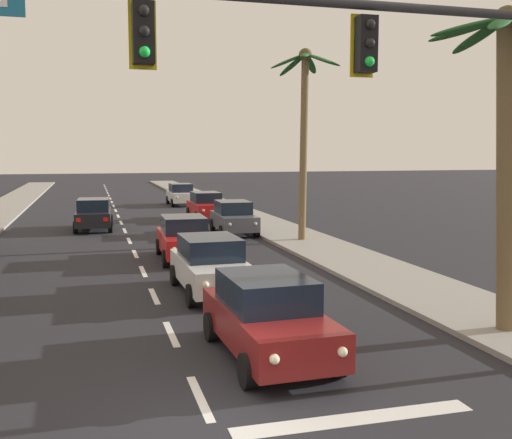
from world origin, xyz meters
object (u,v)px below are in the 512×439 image
traffic_signal_mast (372,87)px  sedan_parked_far_kerb (181,194)px  palm_right_nearest (506,117)px  sedan_third_in_queue (211,265)px  sedan_parked_nearest_kerb (233,217)px  palm_right_second (305,109)px  sedan_fifth_in_queue (184,238)px  sedan_oncoming_far (94,214)px  sedan_parked_mid_kerb (206,205)px  sedan_lead_at_stop_bar (268,316)px

traffic_signal_mast → sedan_parked_far_kerb: 37.71m
palm_right_nearest → sedan_third_in_queue: bearing=133.3°
sedan_third_in_queue → sedan_parked_nearest_kerb: size_ratio=1.00×
sedan_parked_nearest_kerb → palm_right_second: palm_right_second is taller
palm_right_nearest → sedan_fifth_in_queue: bearing=114.9°
traffic_signal_mast → sedan_oncoming_far: 24.59m
sedan_parked_mid_kerb → sedan_parked_nearest_kerb: bearing=-89.3°
sedan_fifth_in_queue → sedan_parked_mid_kerb: size_ratio=1.01×
palm_right_nearest → palm_right_second: palm_right_second is taller
sedan_lead_at_stop_bar → sedan_parked_nearest_kerb: bearing=78.9°
sedan_oncoming_far → palm_right_second: bearing=-37.6°
traffic_signal_mast → sedan_parked_nearest_kerb: bearing=83.4°
palm_right_second → palm_right_nearest: bearing=-92.4°
sedan_lead_at_stop_bar → sedan_fifth_in_queue: bearing=89.7°
palm_right_second → sedan_parked_nearest_kerb: bearing=124.6°
sedan_third_in_queue → sedan_lead_at_stop_bar: bearing=-89.7°
sedan_third_in_queue → sedan_parked_mid_kerb: same height
sedan_parked_far_kerb → sedan_third_in_queue: bearing=-96.7°
sedan_fifth_in_queue → sedan_parked_nearest_kerb: size_ratio=1.00×
sedan_third_in_queue → sedan_parked_far_kerb: (3.46, 29.60, 0.00)m
sedan_lead_at_stop_bar → palm_right_nearest: 6.81m
sedan_third_in_queue → sedan_parked_mid_kerb: size_ratio=1.00×
traffic_signal_mast → sedan_fifth_in_queue: 14.35m
sedan_parked_nearest_kerb → palm_right_nearest: (1.86, -18.19, 4.09)m
sedan_fifth_in_queue → sedan_parked_mid_kerb: same height
sedan_parked_mid_kerb → palm_right_nearest: size_ratio=0.61×
traffic_signal_mast → sedan_third_in_queue: traffic_signal_mast is taller
sedan_third_in_queue → sedan_oncoming_far: bearing=101.4°
sedan_oncoming_far → sedan_parked_mid_kerb: (6.76, 3.42, 0.00)m
sedan_fifth_in_queue → sedan_parked_far_kerb: same height
sedan_parked_nearest_kerb → sedan_parked_far_kerb: 17.21m
sedan_third_in_queue → sedan_parked_mid_kerb: bearing=79.7°
sedan_lead_at_stop_bar → sedan_parked_mid_kerb: (3.50, 25.21, 0.00)m
sedan_third_in_queue → sedan_parked_far_kerb: size_ratio=1.01×
sedan_parked_far_kerb → palm_right_nearest: 35.70m
sedan_lead_at_stop_bar → sedan_oncoming_far: bearing=98.5°
sedan_lead_at_stop_bar → sedan_parked_far_kerb: same height
traffic_signal_mast → sedan_third_in_queue: size_ratio=2.56×
sedan_parked_nearest_kerb → palm_right_second: 6.81m
sedan_oncoming_far → palm_right_second: (9.32, -7.18, 5.23)m
sedan_oncoming_far → palm_right_nearest: 23.81m
sedan_lead_at_stop_bar → sedan_third_in_queue: 5.81m
sedan_parked_mid_kerb → palm_right_second: palm_right_second is taller
sedan_third_in_queue → palm_right_second: palm_right_second is taller
sedan_lead_at_stop_bar → sedan_parked_mid_kerb: same height
sedan_parked_mid_kerb → palm_right_nearest: (1.95, -25.21, 4.09)m
traffic_signal_mast → palm_right_second: palm_right_second is taller
sedan_lead_at_stop_bar → sedan_parked_far_kerb: (3.43, 35.40, 0.00)m
traffic_signal_mast → sedan_lead_at_stop_bar: size_ratio=2.55×
palm_right_nearest → sedan_parked_mid_kerb: bearing=94.4°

